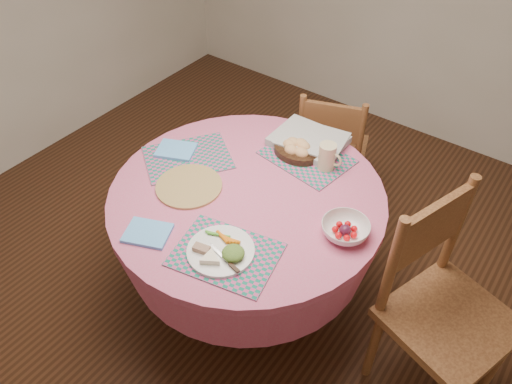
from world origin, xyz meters
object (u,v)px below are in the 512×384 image
(dining_table, at_px, (247,223))
(dinner_plate, at_px, (221,251))
(bread_bowl, at_px, (296,149))
(wicker_trivet, at_px, (189,186))
(fruit_bowl, at_px, (345,230))
(chair_right, at_px, (441,304))
(latte_mug, at_px, (328,157))
(chair_back, at_px, (331,150))

(dining_table, distance_m, dinner_plate, 0.43)
(dinner_plate, distance_m, bread_bowl, 0.71)
(dinner_plate, relative_size, bread_bowl, 1.16)
(dining_table, bearing_deg, bread_bowl, 85.44)
(dining_table, xyz_separation_m, wicker_trivet, (-0.23, -0.13, 0.20))
(dining_table, height_order, dinner_plate, dinner_plate)
(bread_bowl, xyz_separation_m, fruit_bowl, (0.45, -0.32, -0.01))
(bread_bowl, bearing_deg, chair_right, -15.32)
(dining_table, xyz_separation_m, fruit_bowl, (0.47, 0.03, 0.22))
(dinner_plate, bearing_deg, bread_bowl, 98.78)
(dinner_plate, bearing_deg, latte_mug, 85.05)
(wicker_trivet, bearing_deg, dining_table, 28.47)
(wicker_trivet, bearing_deg, chair_right, 12.08)
(bread_bowl, bearing_deg, dinner_plate, -81.22)
(dining_table, height_order, latte_mug, latte_mug)
(chair_right, relative_size, fruit_bowl, 4.32)
(dining_table, relative_size, dinner_plate, 4.64)
(dining_table, bearing_deg, fruit_bowl, 3.97)
(wicker_trivet, bearing_deg, dinner_plate, -30.95)
(dinner_plate, bearing_deg, chair_right, 31.22)
(chair_right, bearing_deg, latte_mug, 89.54)
(chair_back, height_order, bread_bowl, chair_back)
(chair_back, bearing_deg, latte_mug, 94.82)
(dining_table, height_order, wicker_trivet, wicker_trivet)
(bread_bowl, relative_size, latte_mug, 1.78)
(chair_right, relative_size, dinner_plate, 3.83)
(bread_bowl, distance_m, fruit_bowl, 0.55)
(chair_right, bearing_deg, fruit_bowl, 119.27)
(latte_mug, relative_size, fruit_bowl, 0.54)
(chair_right, height_order, chair_back, chair_right)
(wicker_trivet, bearing_deg, chair_back, 78.38)
(dining_table, bearing_deg, chair_back, 92.09)
(chair_back, xyz_separation_m, bread_bowl, (0.06, -0.50, 0.34))
(dining_table, height_order, fruit_bowl, fruit_bowl)
(chair_back, relative_size, bread_bowl, 3.74)
(dinner_plate, xyz_separation_m, fruit_bowl, (0.34, 0.38, 0.01))
(dinner_plate, distance_m, fruit_bowl, 0.51)
(wicker_trivet, xyz_separation_m, latte_mug, (0.43, 0.48, 0.06))
(chair_right, bearing_deg, dining_table, 115.57)
(wicker_trivet, relative_size, latte_mug, 2.33)
(chair_right, bearing_deg, wicker_trivet, 120.26)
(chair_right, height_order, wicker_trivet, chair_right)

